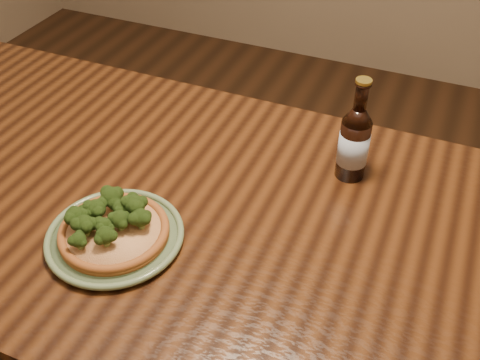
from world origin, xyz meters
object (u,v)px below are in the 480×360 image
at_px(pizza, 112,227).
at_px(beer_bottle, 354,142).
at_px(plate, 115,236).
at_px(table, 148,220).

height_order(pizza, beer_bottle, beer_bottle).
relative_size(plate, pizza, 1.26).
distance_m(table, beer_bottle, 0.50).
relative_size(table, plate, 5.78).
relative_size(plate, beer_bottle, 1.12).
distance_m(table, plate, 0.19).
distance_m(table, pizza, 0.20).
height_order(table, beer_bottle, beer_bottle).
relative_size(pizza, beer_bottle, 0.89).
xyz_separation_m(table, pizza, (0.02, -0.15, 0.13)).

